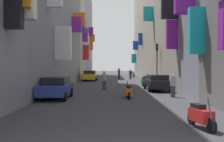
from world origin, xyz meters
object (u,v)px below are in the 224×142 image
object	(u,v)px
pedestrian_near_right	(105,80)
parked_car_black	(158,82)
parked_car_blue	(56,87)
pedestrian_crossing	(174,86)
scooter_red	(202,116)
traffic_light_near_corner	(158,57)
parked_car_yellow	(90,75)
pedestrian_near_left	(131,74)
pedestrian_mid_street	(120,73)
scooter_green	(144,82)
scooter_black	(146,79)
scooter_orange	(129,91)
scooter_silver	(133,75)

from	to	relation	value
pedestrian_near_right	parked_car_black	bearing A→B (deg)	-8.91
parked_car_blue	pedestrian_crossing	size ratio (longest dim) A/B	2.44
pedestrian_near_right	pedestrian_crossing	bearing A→B (deg)	-48.28
scooter_red	pedestrian_near_right	world-z (taller)	pedestrian_near_right
traffic_light_near_corner	parked_car_yellow	bearing A→B (deg)	132.07
parked_car_yellow	traffic_light_near_corner	distance (m)	12.33
pedestrian_crossing	pedestrian_near_right	bearing A→B (deg)	131.72
pedestrian_near_left	pedestrian_mid_street	world-z (taller)	pedestrian_mid_street
scooter_green	pedestrian_near_right	world-z (taller)	pedestrian_near_right
parked_car_black	pedestrian_near_left	xyz separation A→B (m)	(-0.98, 19.82, 0.02)
parked_car_yellow	scooter_black	size ratio (longest dim) A/B	2.31
pedestrian_crossing	traffic_light_near_corner	size ratio (longest dim) A/B	0.35
parked_car_black	pedestrian_crossing	xyz separation A→B (m)	(0.31, -4.83, 0.05)
scooter_orange	pedestrian_near_right	distance (m)	6.42
parked_car_yellow	parked_car_black	size ratio (longest dim) A/B	0.99
scooter_green	scooter_silver	bearing A→B (deg)	88.64
scooter_orange	pedestrian_crossing	xyz separation A→B (m)	(3.16, 0.60, 0.33)
parked_car_blue	scooter_black	world-z (taller)	parked_car_blue
scooter_silver	scooter_black	world-z (taller)	same
scooter_black	pedestrian_crossing	xyz separation A→B (m)	(0.09, -14.93, 0.33)
scooter_orange	pedestrian_near_left	size ratio (longest dim) A/B	1.21
scooter_orange	scooter_red	size ratio (longest dim) A/B	1.05
parked_car_black	pedestrian_near_left	bearing A→B (deg)	92.83
scooter_green	parked_car_black	bearing A→B (deg)	-83.01
parked_car_black	scooter_red	size ratio (longest dim) A/B	2.52
parked_car_blue	scooter_orange	size ratio (longest dim) A/B	2.08
pedestrian_near_left	pedestrian_near_right	bearing A→B (deg)	-100.86
pedestrian_crossing	scooter_black	bearing A→B (deg)	90.33
scooter_orange	scooter_green	xyz separation A→B (m)	(2.24, 10.41, 0.00)
parked_car_blue	pedestrian_near_right	distance (m)	7.14
pedestrian_mid_street	parked_car_black	bearing A→B (deg)	-81.81
scooter_orange	scooter_green	bearing A→B (deg)	77.88
parked_car_black	scooter_green	bearing A→B (deg)	96.99
scooter_black	traffic_light_near_corner	distance (m)	4.87
parked_car_blue	scooter_black	distance (m)	17.70
scooter_black	scooter_silver	bearing A→B (deg)	91.15
pedestrian_near_right	pedestrian_mid_street	distance (m)	18.98
scooter_black	pedestrian_mid_street	world-z (taller)	pedestrian_mid_street
scooter_orange	pedestrian_mid_street	world-z (taller)	pedestrian_mid_street
parked_car_yellow	pedestrian_near_right	distance (m)	14.56
pedestrian_crossing	parked_car_black	bearing A→B (deg)	93.67
parked_car_black	traffic_light_near_corner	xyz separation A→B (m)	(1.00, 6.09, 2.35)
parked_car_black	pedestrian_crossing	distance (m)	4.84
scooter_orange	scooter_green	size ratio (longest dim) A/B	0.98
scooter_black	scooter_orange	distance (m)	15.83
scooter_black	scooter_red	size ratio (longest dim) A/B	1.08
parked_car_yellow	traffic_light_near_corner	xyz separation A→B (m)	(8.12, -8.99, 2.32)
scooter_green	pedestrian_near_left	size ratio (longest dim) A/B	1.24
scooter_orange	traffic_light_near_corner	size ratio (longest dim) A/B	0.41
scooter_silver	pedestrian_near_right	size ratio (longest dim) A/B	1.02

